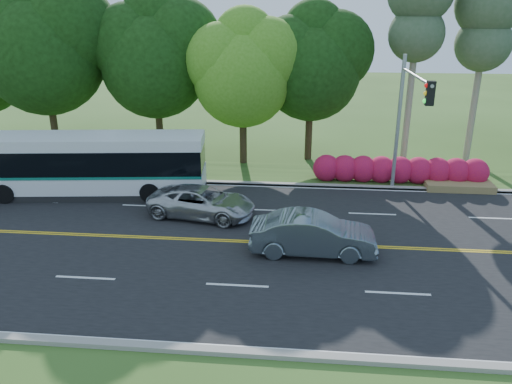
# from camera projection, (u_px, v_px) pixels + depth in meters

# --- Properties ---
(ground) EXTENTS (120.00, 120.00, 0.00)m
(ground) POSITION_uv_depth(u_px,v_px,m) (260.00, 242.00, 20.63)
(ground) COLOR #2F4F1A
(ground) RESTS_ON ground
(road) EXTENTS (60.00, 14.00, 0.02)m
(road) POSITION_uv_depth(u_px,v_px,m) (260.00, 242.00, 20.63)
(road) COLOR black
(road) RESTS_ON ground
(curb_north) EXTENTS (60.00, 0.30, 0.15)m
(curb_north) POSITION_uv_depth(u_px,v_px,m) (271.00, 184.00, 27.29)
(curb_north) COLOR gray
(curb_north) RESTS_ON ground
(curb_south) EXTENTS (60.00, 0.30, 0.15)m
(curb_south) POSITION_uv_depth(u_px,v_px,m) (238.00, 352.00, 13.93)
(curb_south) COLOR gray
(curb_south) RESTS_ON ground
(grass_verge) EXTENTS (60.00, 4.00, 0.10)m
(grass_verge) POSITION_uv_depth(u_px,v_px,m) (273.00, 174.00, 29.02)
(grass_verge) COLOR #2F4F1A
(grass_verge) RESTS_ON ground
(lane_markings) EXTENTS (57.60, 13.82, 0.00)m
(lane_markings) POSITION_uv_depth(u_px,v_px,m) (258.00, 242.00, 20.64)
(lane_markings) COLOR gold
(lane_markings) RESTS_ON road
(tree_row) EXTENTS (44.70, 9.10, 13.84)m
(tree_row) POSITION_uv_depth(u_px,v_px,m) (193.00, 50.00, 30.10)
(tree_row) COLOR black
(tree_row) RESTS_ON ground
(bougainvillea_hedge) EXTENTS (9.50, 2.25, 1.50)m
(bougainvillea_hedge) POSITION_uv_depth(u_px,v_px,m) (403.00, 171.00, 27.37)
(bougainvillea_hedge) COLOR #9F0D46
(bougainvillea_hedge) RESTS_ON ground
(traffic_signal) EXTENTS (0.42, 6.10, 7.00)m
(traffic_signal) POSITION_uv_depth(u_px,v_px,m) (407.00, 108.00, 23.49)
(traffic_signal) COLOR #999DA1
(traffic_signal) RESTS_ON ground
(transit_bus) EXTENTS (12.14, 3.91, 3.12)m
(transit_bus) POSITION_uv_depth(u_px,v_px,m) (87.00, 166.00, 25.42)
(transit_bus) COLOR silver
(transit_bus) RESTS_ON road
(sedan) EXTENTS (4.91, 1.77, 1.61)m
(sedan) POSITION_uv_depth(u_px,v_px,m) (313.00, 234.00, 19.44)
(sedan) COLOR slate
(sedan) RESTS_ON road
(suv) EXTENTS (5.27, 3.14, 1.37)m
(suv) POSITION_uv_depth(u_px,v_px,m) (202.00, 202.00, 23.01)
(suv) COLOR #B2B4B6
(suv) RESTS_ON road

